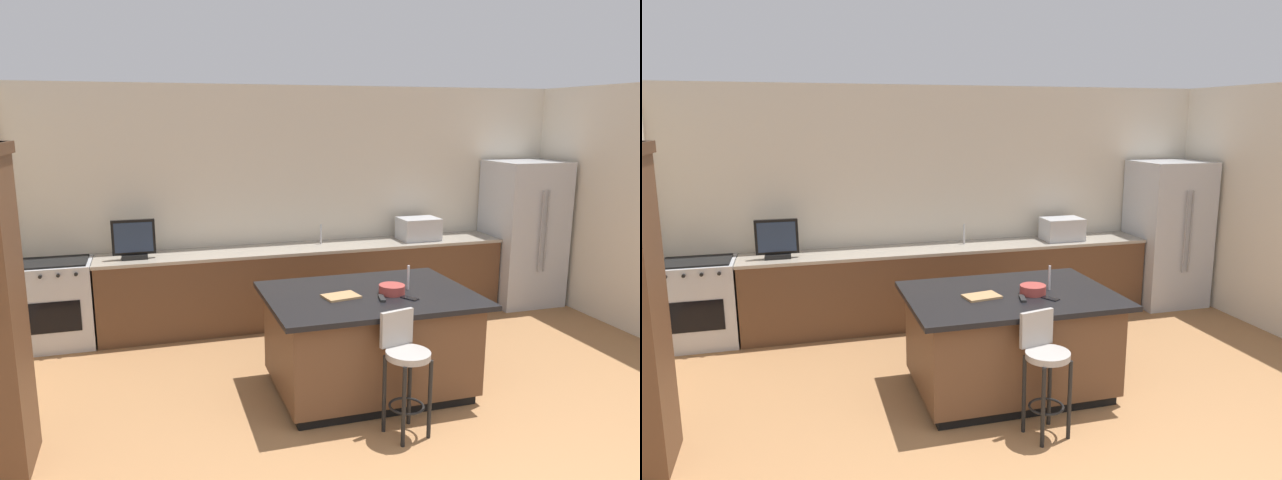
# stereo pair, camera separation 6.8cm
# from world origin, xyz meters

# --- Properties ---
(wall_back) EXTENTS (7.08, 0.12, 2.77)m
(wall_back) POSITION_xyz_m (0.00, 4.60, 1.38)
(wall_back) COLOR beige
(wall_back) RESTS_ON ground_plane
(counter_back) EXTENTS (4.82, 0.62, 0.91)m
(counter_back) POSITION_xyz_m (-0.06, 4.22, 0.45)
(counter_back) COLOR brown
(counter_back) RESTS_ON ground_plane
(kitchen_island) EXTENTS (1.80, 1.30, 0.90)m
(kitchen_island) POSITION_xyz_m (-0.07, 2.28, 0.46)
(kitchen_island) COLOR black
(kitchen_island) RESTS_ON ground_plane
(refrigerator) EXTENTS (0.87, 0.82, 1.86)m
(refrigerator) POSITION_xyz_m (2.79, 4.13, 0.93)
(refrigerator) COLOR #B7BABF
(refrigerator) RESTS_ON ground_plane
(range_oven) EXTENTS (0.76, 0.63, 0.93)m
(range_oven) POSITION_xyz_m (-2.85, 4.22, 0.46)
(range_oven) COLOR #B7BABF
(range_oven) RESTS_ON ground_plane
(microwave) EXTENTS (0.48, 0.36, 0.27)m
(microwave) POSITION_xyz_m (1.35, 4.22, 1.04)
(microwave) COLOR #B7BABF
(microwave) RESTS_ON counter_back
(tv_monitor) EXTENTS (0.45, 0.16, 0.43)m
(tv_monitor) POSITION_xyz_m (-2.03, 4.17, 1.10)
(tv_monitor) COLOR black
(tv_monitor) RESTS_ON counter_back
(sink_faucet_back) EXTENTS (0.02, 0.02, 0.24)m
(sink_faucet_back) POSITION_xyz_m (0.11, 4.32, 1.03)
(sink_faucet_back) COLOR #B2B2B7
(sink_faucet_back) RESTS_ON counter_back
(sink_faucet_island) EXTENTS (0.02, 0.02, 0.22)m
(sink_faucet_island) POSITION_xyz_m (0.30, 2.28, 1.01)
(sink_faucet_island) COLOR #B2B2B7
(sink_faucet_island) RESTS_ON kitchen_island
(bar_stool_center) EXTENTS (0.35, 0.37, 0.96)m
(bar_stool_center) POSITION_xyz_m (-0.08, 1.50, 0.57)
(bar_stool_center) COLOR gray
(bar_stool_center) RESTS_ON ground_plane
(fruit_bowl) EXTENTS (0.23, 0.23, 0.08)m
(fruit_bowl) POSITION_xyz_m (0.11, 2.20, 0.94)
(fruit_bowl) COLOR #993833
(fruit_bowl) RESTS_ON kitchen_island
(cell_phone) EXTENTS (0.14, 0.16, 0.01)m
(cell_phone) POSITION_xyz_m (0.20, 2.03, 0.90)
(cell_phone) COLOR black
(cell_phone) RESTS_ON kitchen_island
(tv_remote) EXTENTS (0.08, 0.18, 0.02)m
(tv_remote) POSITION_xyz_m (-0.04, 2.08, 0.91)
(tv_remote) COLOR black
(tv_remote) RESTS_ON kitchen_island
(cutting_board) EXTENTS (0.33, 0.25, 0.02)m
(cutting_board) POSITION_xyz_m (-0.34, 2.23, 0.91)
(cutting_board) COLOR #A87F51
(cutting_board) RESTS_ON kitchen_island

